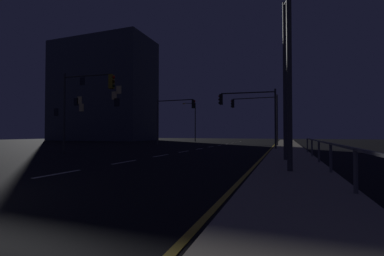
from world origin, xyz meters
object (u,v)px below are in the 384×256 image
(traffic_light_near_right, at_px, (256,110))
(traffic_light_far_left, at_px, (85,96))
(street_lamp_across_street, at_px, (300,38))
(traffic_light_far_center, at_px, (249,106))
(street_lamp_mid_block, at_px, (286,64))
(street_lamp_corner, at_px, (193,118))
(traffic_light_overhead_east, at_px, (173,112))
(building_distant, at_px, (103,91))

(traffic_light_near_right, bearing_deg, traffic_light_far_left, -122.89)
(traffic_light_near_right, height_order, street_lamp_across_street, street_lamp_across_street)
(traffic_light_far_center, bearing_deg, traffic_light_near_right, 90.65)
(traffic_light_near_right, relative_size, traffic_light_far_left, 0.97)
(street_lamp_mid_block, height_order, street_lamp_corner, street_lamp_mid_block)
(traffic_light_near_right, bearing_deg, street_lamp_mid_block, -79.22)
(street_lamp_across_street, bearing_deg, traffic_light_far_center, 104.40)
(traffic_light_overhead_east, relative_size, street_lamp_mid_block, 0.71)
(street_lamp_corner, relative_size, building_distant, 0.33)
(building_distant, bearing_deg, traffic_light_far_left, -52.83)
(traffic_light_near_right, height_order, traffic_light_overhead_east, traffic_light_near_right)
(traffic_light_overhead_east, bearing_deg, traffic_light_near_right, 14.46)
(traffic_light_far_center, distance_m, street_lamp_corner, 24.03)
(traffic_light_far_left, height_order, street_lamp_corner, street_lamp_corner)
(street_lamp_corner, bearing_deg, street_lamp_across_street, -64.77)
(traffic_light_far_left, height_order, street_lamp_across_street, street_lamp_across_street)
(traffic_light_near_right, distance_m, traffic_light_overhead_east, 9.46)
(street_lamp_across_street, distance_m, street_lamp_corner, 37.62)
(traffic_light_overhead_east, bearing_deg, traffic_light_far_left, -93.79)
(traffic_light_near_right, relative_size, street_lamp_corner, 0.80)
(traffic_light_far_center, distance_m, building_distant, 40.81)
(traffic_light_overhead_east, height_order, street_lamp_across_street, street_lamp_across_street)
(street_lamp_mid_block, xyz_separation_m, street_lamp_across_street, (0.41, -3.79, -0.10))
(traffic_light_far_center, bearing_deg, building_distant, 146.53)
(street_lamp_mid_block, xyz_separation_m, building_distant, (-36.65, 31.96, 5.69))
(traffic_light_near_right, relative_size, traffic_light_far_center, 1.08)
(traffic_light_near_right, height_order, traffic_light_far_center, traffic_light_near_right)
(street_lamp_corner, bearing_deg, street_lamp_mid_block, -62.68)
(traffic_light_near_right, distance_m, street_lamp_mid_block, 16.82)
(street_lamp_across_street, height_order, building_distant, building_distant)
(traffic_light_near_right, xyz_separation_m, building_distant, (-33.50, 15.46, 6.38))
(traffic_light_far_left, bearing_deg, street_lamp_across_street, -19.43)
(traffic_light_near_right, xyz_separation_m, traffic_light_far_left, (-10.03, -15.50, -0.10))
(street_lamp_mid_block, xyz_separation_m, street_lamp_corner, (-15.62, 30.25, -0.54))
(street_lamp_across_street, bearing_deg, building_distant, 136.03)
(street_lamp_corner, bearing_deg, building_distant, 175.33)
(traffic_light_overhead_east, bearing_deg, street_lamp_mid_block, -48.99)
(traffic_light_near_right, xyz_separation_m, traffic_light_overhead_east, (-9.16, -2.36, -0.17))
(street_lamp_mid_block, bearing_deg, traffic_light_overhead_east, 131.01)
(street_lamp_corner, height_order, building_distant, building_distant)
(traffic_light_far_center, height_order, street_lamp_corner, street_lamp_corner)
(traffic_light_far_left, height_order, traffic_light_far_center, traffic_light_far_left)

